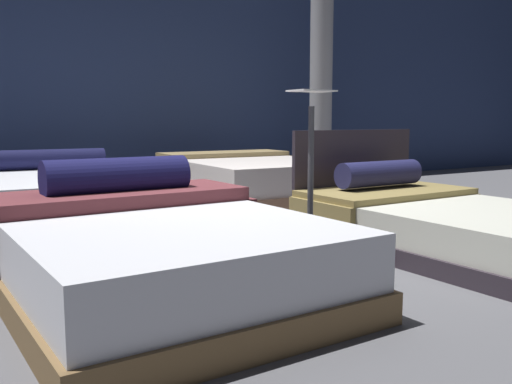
% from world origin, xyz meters
% --- Properties ---
extents(ground_plane, '(18.00, 18.00, 0.02)m').
position_xyz_m(ground_plane, '(0.00, 0.00, -0.01)').
color(ground_plane, '#5B5B60').
extents(showroom_back_wall, '(18.00, 0.06, 3.50)m').
position_xyz_m(showroom_back_wall, '(0.00, 3.60, 1.75)').
color(showroom_back_wall, navy).
rests_on(showroom_back_wall, ground_plane).
extents(bed_0, '(1.73, 2.05, 0.74)m').
position_xyz_m(bed_0, '(-1.14, -0.97, 0.25)').
color(bed_0, brown).
rests_on(bed_0, ground_plane).
extents(bed_1, '(1.52, 2.16, 0.89)m').
position_xyz_m(bed_1, '(1.14, -0.98, 0.20)').
color(bed_1, '#2E262E').
rests_on(bed_1, ground_plane).
extents(bed_2, '(1.69, 2.19, 0.67)m').
position_xyz_m(bed_2, '(-1.07, 1.70, 0.24)').
color(bed_2, brown).
rests_on(bed_2, ground_plane).
extents(bed_3, '(1.73, 2.19, 0.57)m').
position_xyz_m(bed_3, '(1.09, 1.69, 0.26)').
color(bed_3, '#92694E').
rests_on(bed_3, ground_plane).
extents(price_sign, '(0.28, 0.24, 1.17)m').
position_xyz_m(price_sign, '(0.00, -0.86, 0.46)').
color(price_sign, '#3F3F44').
rests_on(price_sign, ground_plane).
extents(support_pillar, '(0.33, 0.33, 3.50)m').
position_xyz_m(support_pillar, '(2.92, 2.74, 1.75)').
color(support_pillar, '#99999E').
rests_on(support_pillar, ground_plane).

